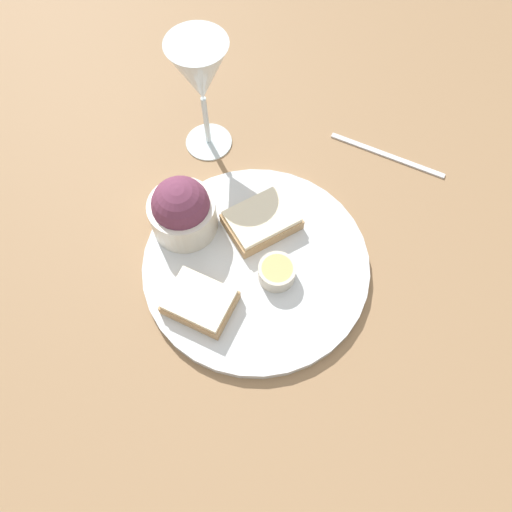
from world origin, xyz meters
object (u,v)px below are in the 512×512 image
object	(u,v)px
sauce_ramekin	(277,272)
cheese_toast_far	(200,302)
cheese_toast_near	(261,220)
salad_bowl	(182,210)
fork	(387,155)
wine_glass	(200,76)

from	to	relation	value
sauce_ramekin	cheese_toast_far	bearing A→B (deg)	30.24
cheese_toast_near	cheese_toast_far	size ratio (longest dim) A/B	1.18
salad_bowl	cheese_toast_near	world-z (taller)	salad_bowl
salad_bowl	cheese_toast_far	size ratio (longest dim) A/B	0.91
sauce_ramekin	cheese_toast_far	size ratio (longest dim) A/B	0.50
cheese_toast_far	fork	xyz separation A→B (m)	(-0.24, -0.28, -0.02)
salad_bowl	fork	bearing A→B (deg)	-148.91
cheese_toast_near	wine_glass	world-z (taller)	wine_glass
cheese_toast_far	wine_glass	xyz separation A→B (m)	(0.04, -0.27, 0.11)
cheese_toast_near	wine_glass	xyz separation A→B (m)	(0.10, -0.14, 0.11)
salad_bowl	sauce_ramekin	distance (m)	0.15
cheese_toast_near	cheese_toast_far	bearing A→B (deg)	64.41
salad_bowl	sauce_ramekin	world-z (taller)	salad_bowl
fork	cheese_toast_far	bearing A→B (deg)	50.04
sauce_ramekin	wine_glass	distance (m)	0.28
sauce_ramekin	cheese_toast_near	xyz separation A→B (m)	(0.03, -0.07, -0.00)
sauce_ramekin	fork	world-z (taller)	sauce_ramekin
salad_bowl	cheese_toast_near	size ratio (longest dim) A/B	0.77
salad_bowl	cheese_toast_far	bearing A→B (deg)	110.28
sauce_ramekin	cheese_toast_near	distance (m)	0.08
salad_bowl	wine_glass	bearing A→B (deg)	-91.41
wine_glass	fork	bearing A→B (deg)	-177.76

